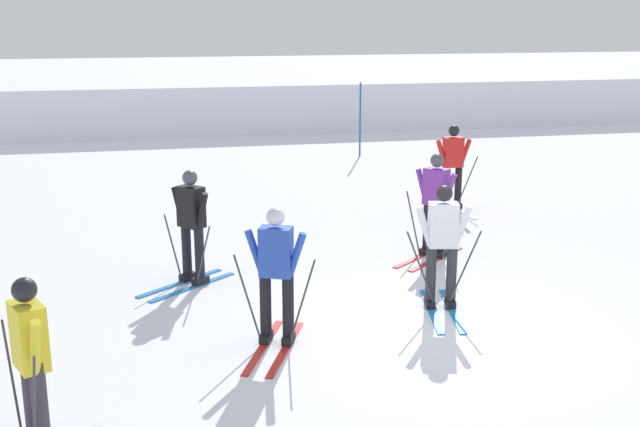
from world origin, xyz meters
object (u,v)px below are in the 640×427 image
Objects in this scene: skier_white at (442,243)px; skier_purple at (435,202)px; skier_yellow at (30,363)px; skier_blue at (276,272)px; trail_marker_pole at (360,120)px; skier_black at (191,224)px; skier_red at (453,165)px.

skier_white and skier_purple have the same top height.
skier_white and skier_yellow have the same top height.
trail_marker_pole reaches higher than skier_blue.
trail_marker_pole is (1.81, 11.21, 0.10)m from skier_white.
skier_black and skier_red have the same top height.
skier_purple and skier_blue have the same top height.
skier_yellow is (-2.51, -2.00, 0.00)m from skier_blue.
skier_white and skier_blue have the same top height.
skier_black is 2.57m from skier_blue.
skier_white is 11.35m from trail_marker_pole.
skier_purple is 1.00× the size of skier_yellow.
skier_purple is at bearing 41.57° from skier_yellow.
skier_blue is 1.00× the size of skier_yellow.
trail_marker_pole is at bearing 62.06° from skier_black.
skier_red is (5.38, 3.47, 0.00)m from skier_black.
skier_purple is at bearing 72.34° from skier_white.
trail_marker_pole reaches higher than skier_purple.
trail_marker_pole is at bearing 64.39° from skier_yellow.
trail_marker_pole reaches higher than skier_red.
skier_yellow is (-4.87, -2.72, 0.00)m from skier_white.
skier_white is 0.84× the size of trail_marker_pole.
skier_yellow is at bearing -110.29° from skier_black.
skier_white is at bearing 16.97° from skier_blue.
skier_white is 1.00× the size of skier_purple.
skier_purple is (3.94, 0.53, 0.00)m from skier_black.
skier_red is 7.41m from skier_blue.
skier_yellow is at bearing -141.47° from skier_blue.
trail_marker_pole is (5.04, 9.51, 0.10)m from skier_black.
skier_red is (2.15, 5.17, -0.00)m from skier_white.
trail_marker_pole is at bearing 83.02° from skier_purple.
skier_black is at bearing 109.92° from skier_blue.
skier_purple and skier_yellow have the same top height.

